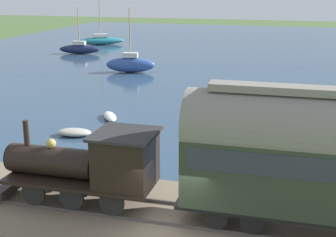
{
  "coord_description": "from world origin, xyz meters",
  "views": [
    {
      "loc": [
        -13.18,
        -3.56,
        8.35
      ],
      "look_at": [
        7.63,
        2.07,
        2.09
      ],
      "focal_mm": 50.0,
      "sensor_mm": 36.0,
      "label": 1
    }
  ],
  "objects_px": {
    "rowboat_mid_harbor": "(110,116)",
    "rowboat_near_shore": "(74,132)",
    "steam_locomotive": "(94,163)",
    "sailboat_navy": "(79,49)",
    "sailboat_blue": "(130,64)",
    "sailboat_teal": "(101,40)",
    "passenger_coach": "(324,155)"
  },
  "relations": [
    {
      "from": "rowboat_mid_harbor",
      "to": "rowboat_near_shore",
      "type": "xyz_separation_m",
      "value": [
        -3.69,
        0.67,
        0.03
      ]
    },
    {
      "from": "steam_locomotive",
      "to": "sailboat_navy",
      "type": "height_order",
      "value": "sailboat_navy"
    },
    {
      "from": "sailboat_navy",
      "to": "rowboat_mid_harbor",
      "type": "bearing_deg",
      "value": -160.31
    },
    {
      "from": "sailboat_blue",
      "to": "rowboat_mid_harbor",
      "type": "distance_m",
      "value": 16.25
    },
    {
      "from": "sailboat_blue",
      "to": "sailboat_teal",
      "type": "bearing_deg",
      "value": 19.44
    },
    {
      "from": "steam_locomotive",
      "to": "rowboat_mid_harbor",
      "type": "relative_size",
      "value": 2.67
    },
    {
      "from": "steam_locomotive",
      "to": "sailboat_blue",
      "type": "bearing_deg",
      "value": 17.03
    },
    {
      "from": "passenger_coach",
      "to": "rowboat_near_shore",
      "type": "bearing_deg",
      "value": 56.44
    },
    {
      "from": "passenger_coach",
      "to": "rowboat_mid_harbor",
      "type": "distance_m",
      "value": 17.51
    },
    {
      "from": "passenger_coach",
      "to": "rowboat_near_shore",
      "type": "height_order",
      "value": "passenger_coach"
    },
    {
      "from": "rowboat_near_shore",
      "to": "steam_locomotive",
      "type": "bearing_deg",
      "value": -156.37
    },
    {
      "from": "sailboat_blue",
      "to": "rowboat_mid_harbor",
      "type": "height_order",
      "value": "sailboat_blue"
    },
    {
      "from": "sailboat_teal",
      "to": "rowboat_mid_harbor",
      "type": "xyz_separation_m",
      "value": [
        -34.48,
        -15.28,
        -0.43
      ]
    },
    {
      "from": "passenger_coach",
      "to": "sailboat_teal",
      "type": "relative_size",
      "value": 1.01
    },
    {
      "from": "sailboat_navy",
      "to": "sailboat_blue",
      "type": "distance_m",
      "value": 14.32
    },
    {
      "from": "sailboat_teal",
      "to": "sailboat_blue",
      "type": "relative_size",
      "value": 1.47
    },
    {
      "from": "passenger_coach",
      "to": "rowboat_near_shore",
      "type": "relative_size",
      "value": 4.41
    },
    {
      "from": "rowboat_mid_harbor",
      "to": "rowboat_near_shore",
      "type": "height_order",
      "value": "rowboat_near_shore"
    },
    {
      "from": "passenger_coach",
      "to": "sailboat_teal",
      "type": "bearing_deg",
      "value": 30.45
    },
    {
      "from": "sailboat_teal",
      "to": "sailboat_navy",
      "type": "distance_m",
      "value": 8.77
    },
    {
      "from": "passenger_coach",
      "to": "sailboat_navy",
      "type": "distance_m",
      "value": 46.41
    },
    {
      "from": "sailboat_teal",
      "to": "rowboat_mid_harbor",
      "type": "height_order",
      "value": "sailboat_teal"
    },
    {
      "from": "passenger_coach",
      "to": "sailboat_blue",
      "type": "height_order",
      "value": "sailboat_blue"
    },
    {
      "from": "sailboat_navy",
      "to": "sailboat_teal",
      "type": "bearing_deg",
      "value": -3.4
    },
    {
      "from": "passenger_coach",
      "to": "rowboat_mid_harbor",
      "type": "height_order",
      "value": "passenger_coach"
    },
    {
      "from": "sailboat_navy",
      "to": "rowboat_mid_harbor",
      "type": "xyz_separation_m",
      "value": [
        -25.77,
        -14.36,
        -0.44
      ]
    },
    {
      "from": "steam_locomotive",
      "to": "sailboat_blue",
      "type": "distance_m",
      "value": 29.22
    },
    {
      "from": "sailboat_navy",
      "to": "rowboat_mid_harbor",
      "type": "height_order",
      "value": "sailboat_navy"
    },
    {
      "from": "passenger_coach",
      "to": "sailboat_teal",
      "type": "distance_m",
      "value": 54.24
    },
    {
      "from": "sailboat_teal",
      "to": "rowboat_mid_harbor",
      "type": "distance_m",
      "value": 37.72
    },
    {
      "from": "passenger_coach",
      "to": "rowboat_mid_harbor",
      "type": "bearing_deg",
      "value": 44.9
    },
    {
      "from": "sailboat_teal",
      "to": "sailboat_blue",
      "type": "height_order",
      "value": "sailboat_teal"
    }
  ]
}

